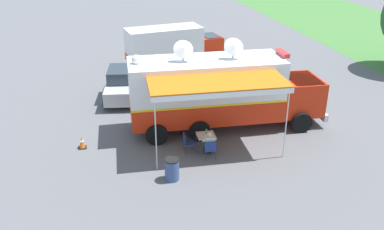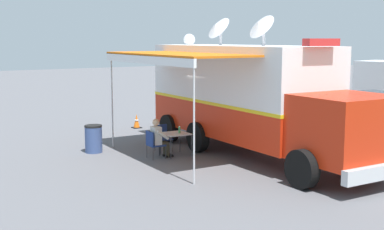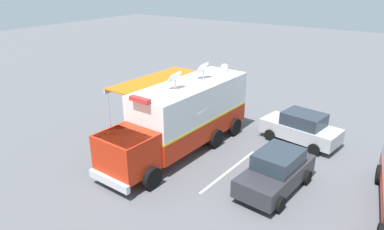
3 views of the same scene
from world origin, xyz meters
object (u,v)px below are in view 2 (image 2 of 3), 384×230
folding_chair_at_table (153,142)px  seated_responder (159,137)px  command_truck (252,95)px  folding_chair_beside_table (162,136)px  traffic_cone (137,121)px  car_far_corner (273,104)px  water_bottle (179,130)px  car_behind_truck (382,117)px  folding_table (175,135)px  trash_bin (94,139)px

folding_chair_at_table → seated_responder: (-0.19, 0.01, 0.14)m
command_truck → folding_chair_beside_table: bearing=-46.1°
traffic_cone → car_far_corner: size_ratio=0.13×
water_bottle → car_behind_truck: (-7.46, 2.03, 0.05)m
car_behind_truck → folding_table: bearing=-15.3°
command_truck → folding_table: command_truck is taller
car_behind_truck → car_far_corner: same height
command_truck → folding_chair_at_table: (2.85, -1.31, -1.43)m
folding_table → folding_chair_at_table: folding_chair_at_table is taller
water_bottle → car_behind_truck: 7.73m
folding_table → water_bottle: water_bottle is taller
command_truck → folding_chair_beside_table: command_truck is taller
car_far_corner → folding_table: bearing=23.9°
folding_table → trash_bin: size_ratio=0.92×
water_bottle → trash_bin: size_ratio=0.25×
folding_table → folding_chair_at_table: size_ratio=0.96×
folding_chair_at_table → car_far_corner: 8.33m
trash_bin → traffic_cone: bearing=-134.4°
folding_table → water_bottle: 0.21m
command_truck → car_behind_truck: 5.69m
command_truck → car_far_corner: command_truck is taller
folding_chair_at_table → car_behind_truck: 8.65m
folding_table → traffic_cone: bearing=-104.7°
water_bottle → car_behind_truck: car_behind_truck is taller
trash_bin → car_behind_truck: bearing=157.4°
command_truck → traffic_cone: bearing=-84.5°
folding_chair_at_table → car_far_corner: bearing=-158.6°
car_far_corner → command_truck: bearing=41.6°
folding_chair_beside_table → folding_table: bearing=89.7°
command_truck → car_behind_truck: bearing=171.8°
seated_responder → car_far_corner: car_far_corner is taller
traffic_cone → command_truck: bearing=95.5°
command_truck → car_behind_truck: command_truck is taller
folding_table → folding_chair_beside_table: 0.86m
water_bottle → seated_responder: 0.75m
command_truck → water_bottle: bearing=-32.5°
command_truck → water_bottle: 2.55m
water_bottle → seated_responder: bearing=-5.3°
water_bottle → folding_table: bearing=-22.0°
folding_table → folding_chair_at_table: 0.82m
folding_chair_beside_table → car_behind_truck: (-7.57, 2.93, 0.37)m
folding_chair_at_table → folding_chair_beside_table: bearing=-134.4°
trash_bin → folding_chair_at_table: bearing=122.6°
command_truck → folding_table: bearing=-32.0°
folding_chair_beside_table → seated_responder: seated_responder is taller
car_far_corner → water_bottle: bearing=24.6°
folding_table → car_far_corner: size_ratio=0.19×
traffic_cone → car_behind_truck: car_behind_truck is taller
water_bottle → folding_chair_at_table: (0.92, -0.08, -0.32)m
command_truck → traffic_cone: command_truck is taller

